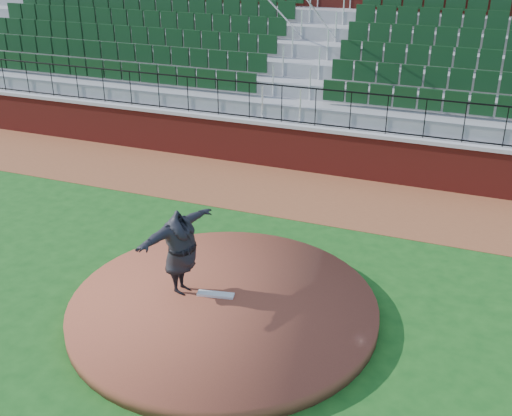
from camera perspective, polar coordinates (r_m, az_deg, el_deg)
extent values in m
plane|color=#164D16|center=(11.29, -2.83, -8.99)|extent=(90.00, 90.00, 0.00)
cube|color=brown|center=(15.77, 5.21, 1.25)|extent=(34.00, 3.20, 0.01)
cube|color=maroon|center=(16.99, 6.86, 5.09)|extent=(34.00, 0.35, 1.20)
cube|color=#B7B7B7|center=(16.78, 6.97, 7.18)|extent=(34.00, 0.45, 0.10)
cube|color=maroon|center=(21.70, 11.14, 14.99)|extent=(34.00, 0.50, 5.50)
cylinder|color=brown|center=(11.03, -3.02, -9.12)|extent=(5.38, 5.38, 0.25)
cube|color=silver|center=(11.12, -3.72, -7.92)|extent=(0.68, 0.29, 0.04)
imported|color=black|center=(10.90, -6.94, -4.06)|extent=(0.92, 2.02, 1.59)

